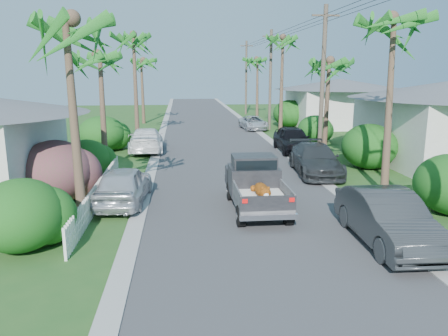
{
  "coord_description": "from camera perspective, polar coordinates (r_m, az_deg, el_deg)",
  "views": [
    {
      "loc": [
        -2.62,
        -12.07,
        5.34
      ],
      "look_at": [
        -0.88,
        5.57,
        1.4
      ],
      "focal_mm": 35.0,
      "sensor_mm": 36.0,
      "label": 1
    }
  ],
  "objects": [
    {
      "name": "ground",
      "position": [
        13.45,
        6.17,
        -10.92
      ],
      "size": [
        120.0,
        120.0,
        0.0
      ],
      "primitive_type": "plane",
      "color": "#26541F",
      "rests_on": "ground"
    },
    {
      "name": "picket_fence",
      "position": [
        18.53,
        -15.97,
        -3.1
      ],
      "size": [
        0.1,
        11.0,
        1.0
      ],
      "primitive_type": "cube",
      "color": "white",
      "rests_on": "ground"
    },
    {
      "name": "palm_r_a",
      "position": [
        20.26,
        21.57,
        17.6
      ],
      "size": [
        4.4,
        4.4,
        8.7
      ],
      "color": "brown",
      "rests_on": "ground"
    },
    {
      "name": "shrub_l_c",
      "position": [
        22.99,
        -17.54,
        1.06
      ],
      "size": [
        2.4,
        2.64,
        2.0
      ],
      "primitive_type": "ellipsoid",
      "color": "#1D4C15",
      "rests_on": "ground"
    },
    {
      "name": "utility_pole_b",
      "position": [
        26.39,
        12.73,
        10.62
      ],
      "size": [
        1.6,
        0.26,
        9.0
      ],
      "color": "brown",
      "rests_on": "ground"
    },
    {
      "name": "parked_car_rd",
      "position": [
        41.03,
        3.87,
        5.89
      ],
      "size": [
        2.44,
        4.62,
        1.24
      ],
      "primitive_type": "imported",
      "rotation": [
        0.0,
        0.0,
        0.09
      ],
      "color": "silver",
      "rests_on": "ground"
    },
    {
      "name": "house_right_far",
      "position": [
        44.99,
        14.84,
        8.01
      ],
      "size": [
        9.0,
        8.0,
        4.6
      ],
      "color": "silver",
      "rests_on": "ground"
    },
    {
      "name": "curb_left",
      "position": [
        37.48,
        -8.17,
        4.26
      ],
      "size": [
        0.6,
        100.0,
        0.06
      ],
      "primitive_type": "cube",
      "color": "#A5A39E",
      "rests_on": "ground"
    },
    {
      "name": "parked_car_lf",
      "position": [
        30.02,
        -10.11,
        3.63
      ],
      "size": [
        2.4,
        5.55,
        1.59
      ],
      "primitive_type": "imported",
      "rotation": [
        0.0,
        0.0,
        3.17
      ],
      "color": "white",
      "rests_on": "ground"
    },
    {
      "name": "shrub_r_d",
      "position": [
        43.57,
        8.56,
        7.07
      ],
      "size": [
        3.2,
        3.52,
        2.6
      ],
      "primitive_type": "ellipsoid",
      "color": "#1D4C15",
      "rests_on": "ground"
    },
    {
      "name": "shrub_l_d",
      "position": [
        30.82,
        -15.68,
        4.35
      ],
      "size": [
        3.2,
        3.52,
        2.4
      ],
      "primitive_type": "ellipsoid",
      "color": "#1D4C15",
      "rests_on": "ground"
    },
    {
      "name": "palm_l_a",
      "position": [
        15.57,
        -19.88,
        17.7
      ],
      "size": [
        4.4,
        4.4,
        8.2
      ],
      "color": "brown",
      "rests_on": "ground"
    },
    {
      "name": "palm_l_c",
      "position": [
        34.33,
        -11.77,
        16.57
      ],
      "size": [
        4.4,
        4.4,
        9.2
      ],
      "color": "brown",
      "rests_on": "ground"
    },
    {
      "name": "palm_r_c",
      "position": [
        39.17,
        7.7,
        16.47
      ],
      "size": [
        4.4,
        4.4,
        9.4
      ],
      "color": "brown",
      "rests_on": "ground"
    },
    {
      "name": "curb_right",
      "position": [
        38.08,
        4.9,
        4.47
      ],
      "size": [
        0.6,
        100.0,
        0.06
      ],
      "primitive_type": "cube",
      "color": "#A5A39E",
      "rests_on": "ground"
    },
    {
      "name": "palm_l_b",
      "position": [
        24.44,
        -15.97,
        13.96
      ],
      "size": [
        4.4,
        4.4,
        7.4
      ],
      "color": "brown",
      "rests_on": "ground"
    },
    {
      "name": "shrub_r_c",
      "position": [
        33.9,
        11.82,
        4.99
      ],
      "size": [
        2.6,
        2.86,
        2.1
      ],
      "primitive_type": "ellipsoid",
      "color": "#1D4C15",
      "rests_on": "ground"
    },
    {
      "name": "parked_car_rn",
      "position": [
        14.65,
        20.54,
        -6.23
      ],
      "size": [
        1.84,
        5.04,
        1.65
      ],
      "primitive_type": "imported",
      "rotation": [
        0.0,
        0.0,
        -0.02
      ],
      "color": "#2E3133",
      "rests_on": "ground"
    },
    {
      "name": "shrub_l_a",
      "position": [
        14.58,
        -25.04,
        -5.59
      ],
      "size": [
        2.6,
        2.86,
        2.2
      ],
      "primitive_type": "ellipsoid",
      "color": "#1D4C15",
      "rests_on": "ground"
    },
    {
      "name": "palm_l_d",
      "position": [
        46.24,
        -10.76,
        13.68
      ],
      "size": [
        4.4,
        4.4,
        7.7
      ],
      "color": "brown",
      "rests_on": "ground"
    },
    {
      "name": "utility_pole_c",
      "position": [
        40.91,
        6.07,
        11.42
      ],
      "size": [
        1.6,
        0.26,
        9.0
      ],
      "color": "brown",
      "rests_on": "ground"
    },
    {
      "name": "shrub_r_b",
      "position": [
        25.64,
        18.44,
        2.71
      ],
      "size": [
        3.0,
        3.3,
        2.5
      ],
      "primitive_type": "ellipsoid",
      "color": "#1D4C15",
      "rests_on": "ground"
    },
    {
      "name": "shrub_l_b",
      "position": [
        19.23,
        -21.14,
        -0.45
      ],
      "size": [
        3.0,
        3.3,
        2.6
      ],
      "primitive_type": "ellipsoid",
      "color": "#A5175A",
      "rests_on": "ground"
    },
    {
      "name": "road",
      "position": [
        37.54,
        -1.58,
        4.36
      ],
      "size": [
        8.0,
        100.0,
        0.02
      ],
      "primitive_type": "cube",
      "color": "#38383A",
      "rests_on": "ground"
    },
    {
      "name": "pickup_truck",
      "position": [
        17.4,
        4.03,
        -1.9
      ],
      "size": [
        1.98,
        5.12,
        2.06
      ],
      "color": "black",
      "rests_on": "ground"
    },
    {
      "name": "parked_car_rm",
      "position": [
        23.52,
        11.86,
        1.07
      ],
      "size": [
        2.57,
        5.5,
        1.55
      ],
      "primitive_type": "imported",
      "rotation": [
        0.0,
        0.0,
        -0.08
      ],
      "color": "#2D3032",
      "rests_on": "ground"
    },
    {
      "name": "utility_pole_d",
      "position": [
        55.68,
        2.91,
        11.75
      ],
      "size": [
        1.6,
        0.26,
        9.0
      ],
      "color": "brown",
      "rests_on": "ground"
    },
    {
      "name": "parked_car_ln",
      "position": [
        18.29,
        -12.95,
        -2.2
      ],
      "size": [
        2.17,
        4.75,
        1.58
      ],
      "primitive_type": "imported",
      "rotation": [
        0.0,
        0.0,
        3.08
      ],
      "color": "silver",
      "rests_on": "ground"
    },
    {
      "name": "palm_r_b",
      "position": [
        28.6,
        13.54,
        13.42
      ],
      "size": [
        4.4,
        4.4,
        7.2
      ],
      "color": "brown",
      "rests_on": "ground"
    },
    {
      "name": "palm_r_d",
      "position": [
        52.88,
        4.43,
        14.0
      ],
      "size": [
        4.4,
        4.4,
        8.0
      ],
      "color": "brown",
      "rests_on": "ground"
    },
    {
      "name": "parked_car_rf",
      "position": [
        29.81,
        8.94,
        3.71
      ],
      "size": [
        2.1,
        5.02,
        1.7
      ],
      "primitive_type": "imported",
      "rotation": [
        0.0,
        0.0,
        -0.02
      ],
      "color": "black",
      "rests_on": "ground"
    }
  ]
}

